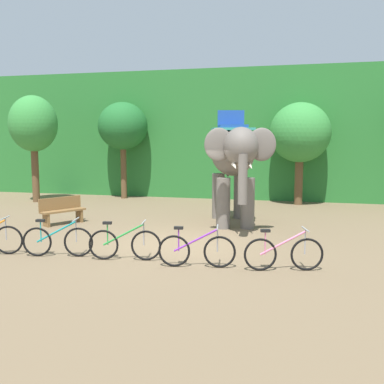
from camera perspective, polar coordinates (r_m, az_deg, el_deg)
ground_plane at (r=11.88m, az=-2.33°, el=-6.77°), size 80.00×80.00×0.00m
foliage_hedge at (r=23.42m, az=6.00°, el=7.38°), size 36.00×6.00×6.04m
tree_center_right at (r=20.80m, az=-19.94°, el=8.23°), size 2.10×2.10×4.72m
tree_far_right at (r=21.03m, az=-8.98°, el=8.38°), size 2.31×2.31×4.53m
tree_far_left at (r=19.28m, az=13.87°, el=7.43°), size 2.57×2.57×4.35m
elephant at (r=14.28m, az=5.45°, el=4.44°), size 2.57×4.24×3.78m
bike_teal at (r=11.03m, az=-17.08°, el=-6.07°), size 1.68×0.56×0.92m
bike_green at (r=10.37m, az=-8.77°, el=-6.67°), size 1.69×0.52×0.92m
bike_purple at (r=9.69m, az=0.60°, el=-7.55°), size 1.70×0.52×0.92m
bike_pink at (r=9.64m, az=11.80°, el=-7.78°), size 1.67×0.61×0.92m
wooden_bench at (r=15.17m, az=-16.54°, el=-2.22°), size 1.13×1.50×0.89m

